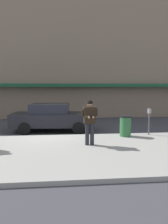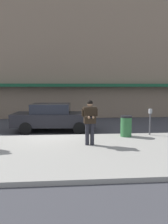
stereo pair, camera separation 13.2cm
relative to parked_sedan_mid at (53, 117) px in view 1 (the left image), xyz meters
The scene contains 8 objects.
ground_plane 1.63m from the parked_sedan_mid, 94.95° to the right, with size 80.00×80.00×0.00m, color #3D3D42.
sidewalk 4.42m from the parked_sedan_mid, 78.39° to the right, with size 32.00×5.30×0.14m, color #99968E.
curb_paint_line 1.81m from the parked_sedan_mid, 57.36° to the right, with size 28.00×0.12×0.01m, color silver.
storefront_facade 8.81m from the parked_sedan_mid, 82.93° to the left, with size 28.00×4.70×11.97m.
parked_sedan_mid is the anchor object (origin of this frame).
man_texting_on_phone 4.00m from the parked_sedan_mid, 65.84° to the right, with size 0.65×0.60×1.81m.
parking_meter 5.15m from the parked_sedan_mid, 23.11° to the right, with size 0.12×0.18×1.27m.
trash_bin 4.15m from the parked_sedan_mid, 32.39° to the right, with size 0.55×0.55×0.98m.
Camera 1 is at (0.68, -10.71, 2.44)m, focal length 35.00 mm.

